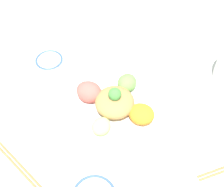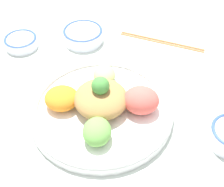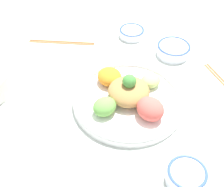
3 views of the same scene
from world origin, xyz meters
TOP-DOWN VIEW (x-y plane):
  - ground_plane at (0.00, 0.00)m, footprint 2.40×2.40m
  - salad_platter at (-0.02, -0.00)m, footprint 0.33×0.33m
  - sauce_bowl_red at (0.32, 0.05)m, footprint 0.09×0.09m
  - rice_bowl_blue at (0.25, -0.11)m, footprint 0.11×0.11m
  - sauce_bowl_dark at (-0.24, -0.18)m, footprint 0.09×0.09m
  - chopsticks_pair_far at (0.23, 0.29)m, footprint 0.05×0.24m

SIDE VIEW (x-z plane):
  - ground_plane at x=0.00m, z-range 0.00..0.00m
  - chopsticks_pair_far at x=0.23m, z-range 0.00..0.01m
  - sauce_bowl_red at x=0.32m, z-range 0.00..0.03m
  - rice_bowl_blue at x=0.25m, z-range 0.00..0.04m
  - sauce_bowl_dark at x=-0.24m, z-range 0.00..0.05m
  - salad_platter at x=-0.02m, z-range -0.03..0.08m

